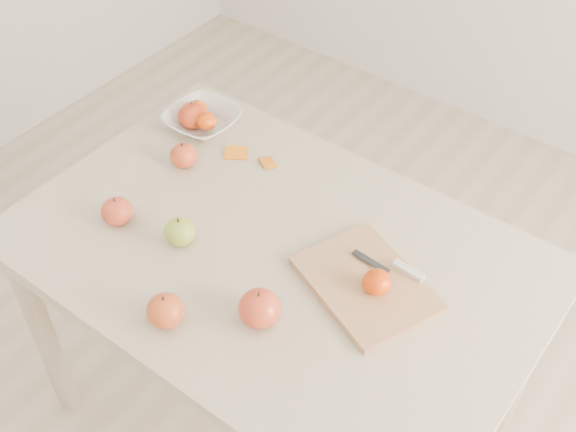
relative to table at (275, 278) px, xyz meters
The scene contains 16 objects.
ground 0.65m from the table, ahead, with size 3.50×3.50×0.00m, color #C6B293.
table is the anchor object (origin of this frame).
cutting_board 0.25m from the table, ahead, with size 0.29×0.22×0.02m, color tan.
board_tangerine 0.29m from the table, ahead, with size 0.06×0.06×0.05m, color #D13B07.
fruit_bowl 0.52m from the table, 150.91° to the left, with size 0.19×0.19×0.05m, color white.
bowl_tangerine_near 0.55m from the table, 151.28° to the left, with size 0.06×0.06×0.05m, color #D15607.
bowl_tangerine_far 0.49m from the table, 150.73° to the left, with size 0.05×0.05×0.05m, color #E45708.
orange_peel_a 0.37m from the table, 144.41° to the left, with size 0.06×0.04×0.00m, color orange.
orange_peel_b 0.32m from the table, 131.29° to the left, with size 0.04×0.04×0.00m, color #C96E0E.
paring_knife 0.32m from the table, 21.10° to the left, with size 0.17×0.05×0.01m.
apple_green 0.26m from the table, 149.82° to the right, with size 0.07×0.07×0.07m, color olive.
apple_red_b 0.40m from the table, 165.45° to the left, with size 0.07×0.07×0.06m, color #9E1E11.
apple_red_a 0.53m from the table, 153.37° to the left, with size 0.08×0.08×0.07m, color maroon.
apple_red_e 0.25m from the table, 60.93° to the right, with size 0.09×0.09×0.08m, color #A70716.
apple_red_d 0.41m from the table, 156.86° to the right, with size 0.07×0.07×0.07m, color maroon.
apple_red_c 0.33m from the table, 100.39° to the right, with size 0.08×0.08×0.07m, color #9F2A19.
Camera 1 is at (0.70, -0.88, 1.96)m, focal length 45.00 mm.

